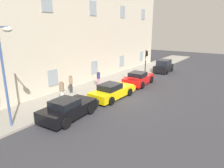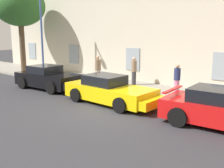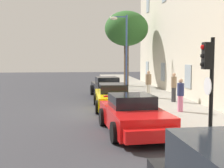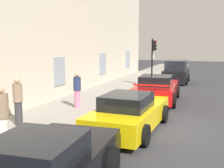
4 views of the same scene
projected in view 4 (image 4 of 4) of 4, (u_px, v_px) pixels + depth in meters
The scene contains 10 objects.
ground_plane at pixel (161, 127), 10.60m from camera, with size 80.00×80.00×0.00m, color #333338.
sidewalk at pixel (63, 116), 12.05m from camera, with size 60.00×3.89×0.14m, color gray.
sportscar_red_lead at pixel (49, 167), 5.75m from camera, with size 4.65×2.41×1.40m.
sportscar_yellow_flank at pixel (131, 112), 10.38m from camera, with size 5.01×2.16×1.36m.
sportscar_white_middle at pixel (157, 89), 15.35m from camera, with size 4.81×2.47×1.41m.
hatchback_parked at pixel (176, 73), 22.36m from camera, with size 3.70×2.04×1.75m.
traffic_light at pixel (153, 54), 19.15m from camera, with size 0.44×0.36×3.22m.
pedestrian_admiring at pixel (2, 117), 8.05m from camera, with size 0.49×0.49×1.79m.
pedestrian_strolling at pixel (18, 100), 10.33m from camera, with size 0.35×0.35×1.75m.
pedestrian_bystander at pixel (77, 89), 13.11m from camera, with size 0.43×0.43×1.65m.
Camera 4 is at (-10.23, -1.97, 3.11)m, focal length 46.13 mm.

